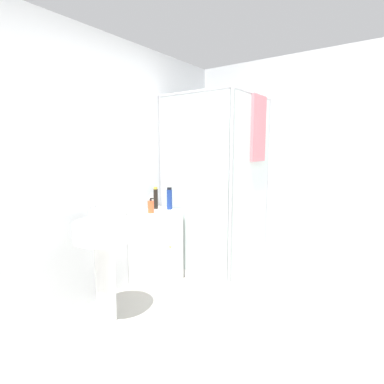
% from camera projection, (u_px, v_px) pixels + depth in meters
% --- Properties ---
extents(ground_plane, '(12.00, 12.00, 0.00)m').
position_uv_depth(ground_plane, '(271.00, 360.00, 2.08)').
color(ground_plane, '#9E9B93').
extents(wall_back, '(6.40, 0.06, 2.50)m').
position_uv_depth(wall_back, '(106.00, 170.00, 2.88)').
color(wall_back, silver).
rests_on(wall_back, ground_plane).
extents(wall_right, '(0.06, 6.40, 2.50)m').
position_uv_depth(wall_right, '(334.00, 167.00, 3.26)').
color(wall_right, silver).
rests_on(wall_right, ground_plane).
extents(shower_enclosure, '(0.95, 0.98, 2.04)m').
position_uv_depth(shower_enclosure, '(219.00, 225.00, 3.55)').
color(shower_enclosure, white).
rests_on(shower_enclosure, ground_plane).
extents(vanity_cabinet, '(0.47, 0.40, 0.79)m').
position_uv_depth(vanity_cabinet, '(156.00, 247.00, 3.23)').
color(vanity_cabinet, white).
rests_on(vanity_cabinet, ground_plane).
extents(sink, '(0.48, 0.48, 0.99)m').
position_uv_depth(sink, '(104.00, 249.00, 2.48)').
color(sink, white).
rests_on(sink, ground_plane).
extents(soap_dispenser, '(0.06, 0.07, 0.16)m').
position_uv_depth(soap_dispenser, '(151.00, 207.00, 3.07)').
color(soap_dispenser, '#E5562D').
rests_on(soap_dispenser, vanity_cabinet).
extents(shampoo_bottle_tall_black, '(0.05, 0.05, 0.24)m').
position_uv_depth(shampoo_bottle_tall_black, '(156.00, 198.00, 3.28)').
color(shampoo_bottle_tall_black, black).
rests_on(shampoo_bottle_tall_black, vanity_cabinet).
extents(shampoo_bottle_blue, '(0.06, 0.06, 0.24)m').
position_uv_depth(shampoo_bottle_blue, '(169.00, 199.00, 3.25)').
color(shampoo_bottle_blue, navy).
rests_on(shampoo_bottle_blue, vanity_cabinet).
extents(lotion_bottle_white, '(0.05, 0.05, 0.19)m').
position_uv_depth(lotion_bottle_white, '(151.00, 203.00, 3.18)').
color(lotion_bottle_white, white).
rests_on(lotion_bottle_white, vanity_cabinet).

